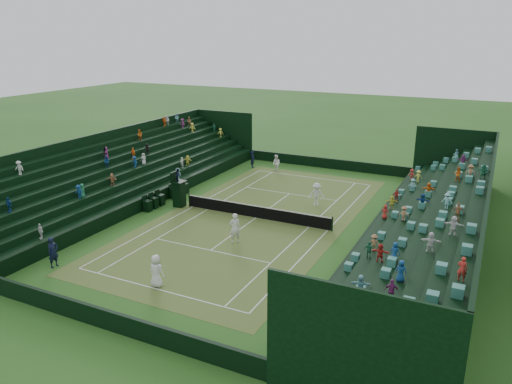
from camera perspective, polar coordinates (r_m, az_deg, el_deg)
ground at (r=36.53m, az=-0.00°, el=-2.99°), size 160.00×160.00×0.00m
court_surface at (r=36.53m, az=-0.00°, el=-2.98°), size 12.97×26.77×0.01m
perimeter_wall_north at (r=50.48m, az=8.02°, el=3.30°), size 17.17×0.20×1.00m
perimeter_wall_south at (r=24.50m, az=-17.16°, el=-13.59°), size 17.17×0.20×1.00m
perimeter_wall_east at (r=33.72m, az=13.08°, el=-4.37°), size 0.20×31.77×1.00m
perimeter_wall_west at (r=40.63m, az=-10.80°, el=-0.41°), size 0.20×31.77×1.00m
north_grandstand at (r=32.78m, az=20.32°, el=-3.73°), size 6.60×32.00×4.90m
south_grandstand at (r=42.90m, az=-15.36°, el=1.70°), size 6.60×32.00×4.90m
tennis_net at (r=36.35m, az=-0.00°, el=-2.21°), size 11.67×0.10×1.06m
umpire_chair at (r=39.02m, az=-8.82°, el=0.19°), size 0.97×0.97×3.06m
courtside_chairs at (r=40.51m, az=-10.13°, el=-0.48°), size 0.56×5.53×1.22m
player_near_west at (r=27.23m, az=-11.32°, el=-8.83°), size 0.88×0.57×1.81m
player_near_east at (r=32.04m, az=-2.43°, el=-4.14°), size 0.86×0.85×2.00m
player_far_west at (r=48.58m, az=2.36°, el=3.29°), size 0.96×0.85×1.66m
player_far_east at (r=39.10m, az=6.94°, el=-0.27°), size 1.38×1.12×1.86m
line_judge_north at (r=49.98m, az=-0.39°, el=3.73°), size 0.61×0.72×1.69m
line_judge_south at (r=31.09m, az=-22.17°, el=-6.40°), size 0.50×0.70×1.81m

